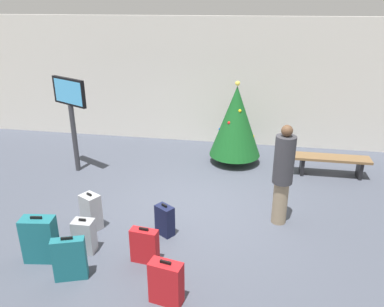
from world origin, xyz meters
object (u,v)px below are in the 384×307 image
at_px(flight_info_kiosk, 70,105).
at_px(suitcase_0, 84,236).
at_px(suitcase_2, 70,259).
at_px(suitcase_1, 40,239).
at_px(suitcase_4, 145,246).
at_px(waiting_bench, 331,161).
at_px(suitcase_5, 165,220).
at_px(suitcase_3, 91,212).
at_px(holiday_tree, 236,121).
at_px(traveller_0, 283,173).
at_px(suitcase_6, 166,283).

relative_size(flight_info_kiosk, suitcase_0, 3.66).
distance_m(suitcase_0, suitcase_2, 0.67).
bearing_deg(suitcase_2, suitcase_1, 153.56).
bearing_deg(suitcase_4, flight_info_kiosk, 130.50).
height_order(waiting_bench, suitcase_5, suitcase_5).
distance_m(waiting_bench, suitcase_3, 5.62).
xyz_separation_m(holiday_tree, traveller_0, (1.04, -2.73, -0.09)).
distance_m(suitcase_2, suitcase_6, 1.54).
bearing_deg(suitcase_4, waiting_bench, 48.85).
height_order(suitcase_1, suitcase_5, suitcase_1).
bearing_deg(suitcase_1, suitcase_5, 30.70).
bearing_deg(suitcase_5, waiting_bench, 43.35).
bearing_deg(waiting_bench, suitcase_0, -139.41).
height_order(suitcase_0, suitcase_2, suitcase_2).
height_order(traveller_0, suitcase_0, traveller_0).
height_order(holiday_tree, suitcase_1, holiday_tree).
distance_m(suitcase_2, suitcase_5, 1.77).
height_order(flight_info_kiosk, suitcase_2, flight_info_kiosk).
bearing_deg(holiday_tree, flight_info_kiosk, -162.50).
bearing_deg(suitcase_6, waiting_bench, 58.65).
relative_size(suitcase_4, suitcase_6, 0.91).
relative_size(suitcase_2, suitcase_5, 1.21).
relative_size(flight_info_kiosk, suitcase_2, 3.14).
distance_m(suitcase_4, suitcase_5, 0.81).
distance_m(suitcase_0, suitcase_1, 0.68).
relative_size(waiting_bench, suitcase_0, 2.82).
xyz_separation_m(holiday_tree, suitcase_3, (-2.33, -3.56, -0.77)).
xyz_separation_m(suitcase_2, suitcase_4, (0.97, 0.58, -0.05)).
distance_m(traveller_0, suitcase_4, 2.76).
distance_m(suitcase_2, suitcase_3, 1.36).
relative_size(traveller_0, suitcase_5, 3.20).
distance_m(flight_info_kiosk, suitcase_6, 5.24).
distance_m(suitcase_0, suitcase_3, 0.69).
relative_size(suitcase_1, suitcase_3, 1.11).
relative_size(traveller_0, suitcase_2, 2.64).
bearing_deg(suitcase_6, holiday_tree, 83.85).
distance_m(suitcase_1, suitcase_4, 1.67).
height_order(holiday_tree, suitcase_2, holiday_tree).
relative_size(suitcase_3, suitcase_4, 1.16).
xyz_separation_m(traveller_0, suitcase_1, (-3.79, -1.83, -0.64)).
bearing_deg(suitcase_3, holiday_tree, 56.82).
distance_m(flight_info_kiosk, suitcase_2, 4.28).
bearing_deg(suitcase_1, flight_info_kiosk, 106.85).
xyz_separation_m(flight_info_kiosk, traveller_0, (4.81, -1.55, -0.63)).
relative_size(suitcase_2, suitcase_3, 1.01).
height_order(waiting_bench, traveller_0, traveller_0).
bearing_deg(traveller_0, holiday_tree, 110.89).
height_order(traveller_0, suitcase_3, traveller_0).
relative_size(suitcase_1, suitcase_5, 1.33).
height_order(suitcase_0, suitcase_1, suitcase_1).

